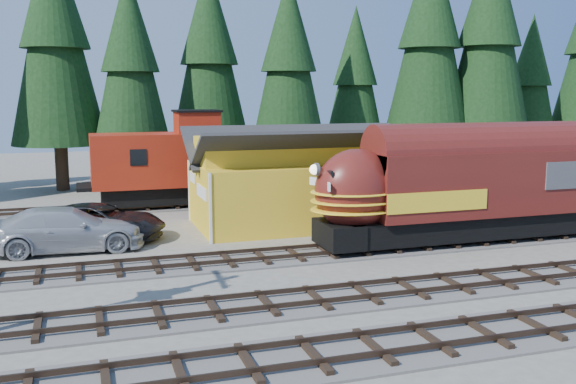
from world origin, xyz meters
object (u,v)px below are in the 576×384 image
object	(u,v)px
caboose	(182,163)
pickup_truck_b	(66,229)
pickup_truck_a	(99,222)
depot	(309,170)
locomotive	(464,190)

from	to	relation	value
caboose	pickup_truck_b	size ratio (longest dim) A/B	1.57
pickup_truck_a	pickup_truck_b	distance (m)	2.34
depot	caboose	bearing A→B (deg)	127.33
pickup_truck_a	pickup_truck_b	bearing A→B (deg)	162.63
depot	pickup_truck_b	xyz separation A→B (m)	(-12.48, -2.32, -1.97)
locomotive	pickup_truck_a	distance (m)	17.64
depot	locomotive	bearing A→B (deg)	-49.81
depot	pickup_truck_a	size ratio (longest dim) A/B	2.00
caboose	pickup_truck_b	world-z (taller)	caboose
caboose	pickup_truck_a	size ratio (longest dim) A/B	1.68
locomotive	pickup_truck_a	size ratio (longest dim) A/B	2.49
pickup_truck_b	locomotive	bearing A→B (deg)	-102.67
pickup_truck_a	pickup_truck_b	xyz separation A→B (m)	(-1.46, -1.82, 0.11)
pickup_truck_b	pickup_truck_a	bearing A→B (deg)	-38.30
depot	caboose	distance (m)	9.43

